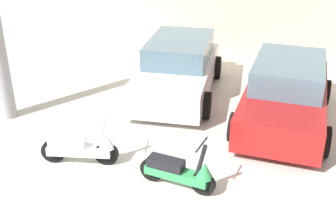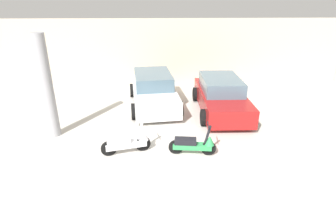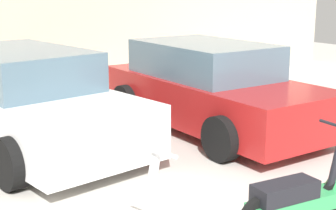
# 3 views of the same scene
# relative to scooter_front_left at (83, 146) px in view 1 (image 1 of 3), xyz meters

# --- Properties ---
(wall_back) EXTENTS (19.60, 0.12, 3.53)m
(wall_back) POSITION_rel_scooter_front_left_xyz_m (1.45, 7.38, 1.38)
(wall_back) COLOR beige
(wall_back) RESTS_ON ground_plane
(scooter_front_left) EXTENTS (1.52, 0.67, 1.07)m
(scooter_front_left) POSITION_rel_scooter_front_left_xyz_m (0.00, 0.00, 0.00)
(scooter_front_left) COLOR black
(scooter_front_left) RESTS_ON ground_plane
(scooter_front_right) EXTENTS (1.46, 0.52, 1.02)m
(scooter_front_right) POSITION_rel_scooter_front_left_xyz_m (2.04, -0.18, -0.02)
(scooter_front_right) COLOR black
(scooter_front_right) RESTS_ON ground_plane
(car_rear_left) EXTENTS (2.42, 4.42, 1.44)m
(car_rear_left) POSITION_rel_scooter_front_left_xyz_m (0.74, 3.96, 0.31)
(car_rear_left) COLOR white
(car_rear_left) RESTS_ON ground_plane
(car_rear_center) EXTENTS (2.09, 4.23, 1.43)m
(car_rear_center) POSITION_rel_scooter_front_left_xyz_m (3.59, 3.17, 0.30)
(car_rear_center) COLOR maroon
(car_rear_center) RESTS_ON ground_plane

